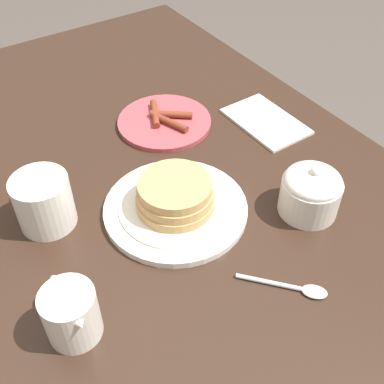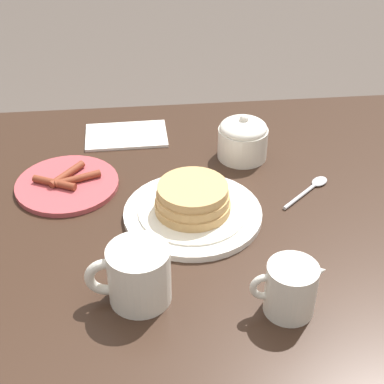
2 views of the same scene
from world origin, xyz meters
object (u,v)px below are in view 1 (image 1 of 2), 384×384
object	(u,v)px
pancake_plate	(175,202)
sugar_bowl	(311,191)
coffee_mug	(43,200)
spoon	(297,288)
creamer_pitcher	(71,314)
napkin	(266,121)
side_plate_bacon	(165,121)

from	to	relation	value
pancake_plate	sugar_bowl	xyz separation A→B (m)	(-0.12, -0.19, 0.02)
coffee_mug	spoon	world-z (taller)	coffee_mug
coffee_mug	creamer_pitcher	world-z (taller)	coffee_mug
coffee_mug	napkin	size ratio (longest dim) A/B	0.72
side_plate_bacon	sugar_bowl	bearing A→B (deg)	-168.10
coffee_mug	sugar_bowl	world-z (taller)	sugar_bowl
side_plate_bacon	spoon	size ratio (longest dim) A/B	1.75
coffee_mug	spoon	distance (m)	0.41
creamer_pitcher	side_plate_bacon	bearing A→B (deg)	-45.49
sugar_bowl	creamer_pitcher	bearing A→B (deg)	89.47
sugar_bowl	napkin	bearing A→B (deg)	-24.16
pancake_plate	spoon	bearing A→B (deg)	-164.95
side_plate_bacon	pancake_plate	bearing A→B (deg)	152.96
side_plate_bacon	coffee_mug	world-z (taller)	coffee_mug
creamer_pitcher	pancake_plate	bearing A→B (deg)	-63.47
sugar_bowl	napkin	distance (m)	0.26
pancake_plate	side_plate_bacon	world-z (taller)	pancake_plate
coffee_mug	sugar_bowl	xyz separation A→B (m)	(-0.22, -0.37, -0.00)
creamer_pitcher	spoon	world-z (taller)	creamer_pitcher
side_plate_bacon	spoon	world-z (taller)	side_plate_bacon
creamer_pitcher	sugar_bowl	distance (m)	0.42
pancake_plate	creamer_pitcher	distance (m)	0.26
creamer_pitcher	coffee_mug	bearing A→B (deg)	-11.88
creamer_pitcher	sugar_bowl	world-z (taller)	sugar_bowl
side_plate_bacon	spoon	distance (m)	0.46
pancake_plate	napkin	size ratio (longest dim) A/B	1.39
pancake_plate	sugar_bowl	world-z (taller)	sugar_bowl
pancake_plate	creamer_pitcher	size ratio (longest dim) A/B	2.19
side_plate_bacon	napkin	size ratio (longest dim) A/B	1.11
sugar_bowl	spoon	world-z (taller)	sugar_bowl
side_plate_bacon	coffee_mug	bearing A→B (deg)	112.56
pancake_plate	napkin	distance (m)	0.31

